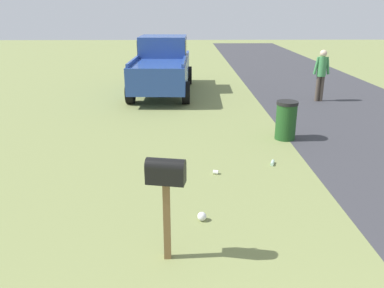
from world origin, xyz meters
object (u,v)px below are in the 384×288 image
(mailbox, at_px, (166,180))
(pickup_truck, at_px, (163,63))
(trash_bin, at_px, (286,120))
(pedestrian, at_px, (321,72))

(mailbox, bearing_deg, pickup_truck, 13.79)
(mailbox, distance_m, trash_bin, 5.61)
(pedestrian, bearing_deg, pickup_truck, 71.30)
(pickup_truck, xyz_separation_m, trash_bin, (-5.81, -3.36, -0.62))
(pickup_truck, height_order, pedestrian, pickup_truck)
(pedestrian, bearing_deg, trash_bin, 149.87)
(trash_bin, xyz_separation_m, pedestrian, (4.12, -2.21, 0.55))
(mailbox, xyz_separation_m, pedestrian, (8.97, -4.96, -0.09))
(trash_bin, bearing_deg, pedestrian, -28.22)
(trash_bin, bearing_deg, pickup_truck, 30.06)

